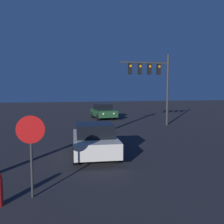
{
  "coord_description": "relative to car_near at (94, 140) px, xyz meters",
  "views": [
    {
      "loc": [
        -3.59,
        0.05,
        3.13
      ],
      "look_at": [
        0.0,
        15.57,
        1.64
      ],
      "focal_mm": 40.0,
      "sensor_mm": 36.0,
      "label": 1
    }
  ],
  "objects": [
    {
      "name": "car_near",
      "position": [
        0.0,
        0.0,
        0.0
      ],
      "size": [
        2.19,
        4.15,
        1.55
      ],
      "rotation": [
        0.0,
        0.0,
        -0.07
      ],
      "color": "beige",
      "rests_on": "ground_plane"
    },
    {
      "name": "car_far",
      "position": [
        3.2,
        14.21,
        0.0
      ],
      "size": [
        2.21,
        4.15,
        1.55
      ],
      "rotation": [
        0.0,
        0.0,
        3.22
      ],
      "color": "#1E4728",
      "rests_on": "ground_plane"
    },
    {
      "name": "traffic_signal_mast",
      "position": [
        6.33,
        8.5,
        3.42
      ],
      "size": [
        4.27,
        0.3,
        5.99
      ],
      "color": "#2D2D2D",
      "rests_on": "ground_plane"
    },
    {
      "name": "stop_sign",
      "position": [
        -2.44,
        -3.97,
        0.91
      ],
      "size": [
        0.79,
        0.07,
        2.38
      ],
      "color": "#2D2D2D",
      "rests_on": "ground_plane"
    }
  ]
}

